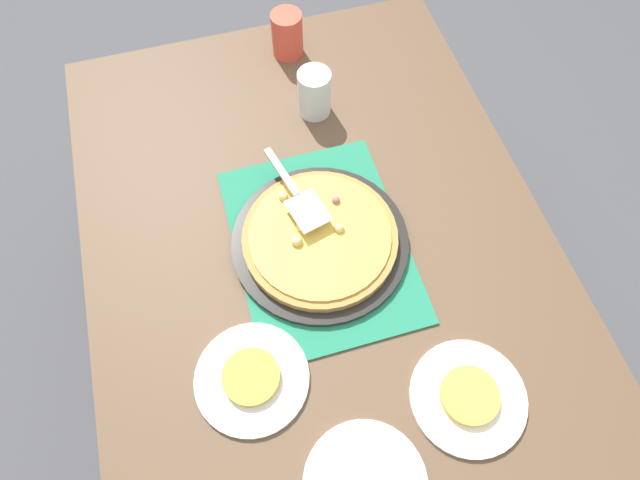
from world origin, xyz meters
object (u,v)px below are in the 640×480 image
at_px(pizza, 320,237).
at_px(served_slice_left, 470,396).
at_px(pizza_server, 297,194).
at_px(served_slice_right, 251,377).
at_px(cup_far, 314,93).
at_px(pizza_pan, 320,242).
at_px(cup_near, 287,35).
at_px(plate_near_left, 468,397).
at_px(plate_far_right, 252,379).

distance_m(pizza, served_slice_left, 0.43).
xyz_separation_m(pizza, pizza_server, (-0.09, -0.02, 0.04)).
bearing_deg(pizza, pizza_server, -165.82).
distance_m(served_slice_right, pizza_server, 0.39).
bearing_deg(cup_far, pizza_pan, -13.96).
xyz_separation_m(served_slice_right, cup_near, (-0.82, 0.28, 0.04)).
bearing_deg(served_slice_right, pizza_server, 151.89).
xyz_separation_m(plate_near_left, pizza_server, (-0.48, -0.20, 0.06)).
xyz_separation_m(cup_far, pizza_server, (0.27, -0.12, 0.01)).
bearing_deg(plate_far_right, cup_far, 154.13).
distance_m(plate_near_left, cup_near, 0.98).
xyz_separation_m(plate_near_left, served_slice_right, (-0.15, -0.38, 0.01)).
distance_m(cup_far, pizza_server, 0.30).
xyz_separation_m(served_slice_left, pizza_server, (-0.48, -0.20, 0.05)).
bearing_deg(plate_near_left, pizza_pan, -155.59).
bearing_deg(cup_near, plate_near_left, 5.81).
xyz_separation_m(served_slice_left, served_slice_right, (-0.15, -0.38, 0.00)).
height_order(pizza, plate_near_left, pizza).
height_order(plate_far_right, served_slice_left, served_slice_left).
relative_size(plate_far_right, served_slice_right, 2.00).
height_order(plate_near_left, cup_far, cup_far).
bearing_deg(pizza_pan, served_slice_left, 24.41).
distance_m(pizza, plate_far_right, 0.32).
distance_m(served_slice_right, cup_near, 0.87).
xyz_separation_m(plate_near_left, cup_far, (-0.76, -0.09, 0.06)).
relative_size(pizza, cup_far, 2.75).
distance_m(plate_near_left, plate_far_right, 0.41).
relative_size(plate_near_left, pizza_server, 0.94).
height_order(pizza_pan, served_slice_left, served_slice_left).
distance_m(served_slice_left, cup_far, 0.76).
bearing_deg(cup_near, plate_far_right, -19.01).
xyz_separation_m(pizza_pan, pizza_server, (-0.09, -0.02, 0.06)).
relative_size(pizza_pan, cup_near, 3.17).
bearing_deg(pizza, cup_near, 172.23).
bearing_deg(cup_far, plate_far_right, -25.87).
distance_m(served_slice_right, cup_far, 0.68).
relative_size(pizza, plate_near_left, 1.50).
bearing_deg(pizza, served_slice_left, 24.42).
relative_size(served_slice_left, cup_far, 0.92).
xyz_separation_m(pizza_pan, cup_near, (-0.58, 0.08, 0.05)).
bearing_deg(pizza_server, served_slice_left, 22.54).
distance_m(pizza, plate_near_left, 0.43).
bearing_deg(pizza, served_slice_right, -39.89).
bearing_deg(served_slice_left, pizza, -155.58).
relative_size(served_slice_left, cup_near, 0.92).
bearing_deg(served_slice_left, plate_near_left, 0.00).
height_order(plate_far_right, cup_near, cup_near).
relative_size(pizza, pizza_server, 1.41).
xyz_separation_m(served_slice_right, pizza_server, (-0.34, 0.18, 0.05)).
bearing_deg(pizza, pizza_pan, 28.54).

